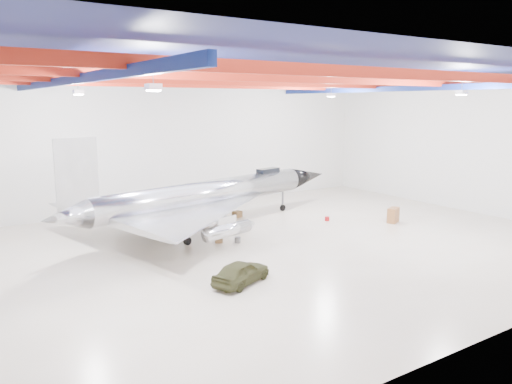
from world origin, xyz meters
TOP-DOWN VIEW (x-y plane):
  - floor at (0.00, 0.00)m, footprint 40.00×40.00m
  - wall_back at (0.00, 15.00)m, footprint 40.00×0.00m
  - wall_right at (20.00, 0.00)m, footprint 0.00×30.00m
  - ceiling at (0.00, 0.00)m, footprint 40.00×40.00m
  - ceiling_structure at (0.00, 0.00)m, footprint 39.50×29.50m
  - jet_aircraft at (-1.34, 6.33)m, footprint 25.81×17.88m
  - jeep at (-5.13, -4.66)m, footprint 3.86×2.74m
  - desk at (11.55, 0.26)m, footprint 1.38×1.08m
  - crate_ply at (-2.44, 2.58)m, footprint 0.60×0.55m
  - toolbox_red at (-3.68, 8.29)m, footprint 0.51×0.43m
  - engine_drum at (-1.39, 1.92)m, footprint 0.53×0.53m
  - parts_bin at (2.41, 8.33)m, footprint 0.80×0.70m
  - crate_small at (-4.29, 7.32)m, footprint 0.43×0.37m
  - tool_chest at (7.63, 3.40)m, footprint 0.36×0.36m
  - oil_barrel at (0.74, 4.76)m, footprint 0.76×0.69m
  - spares_box at (0.36, 10.59)m, footprint 0.46×0.46m

SIDE VIEW (x-z plane):
  - floor at x=0.00m, z-range 0.00..0.00m
  - crate_small at x=-4.29m, z-range 0.00..0.27m
  - tool_chest at x=7.63m, z-range 0.00..0.32m
  - toolbox_red at x=-3.68m, z-range 0.00..0.33m
  - crate_ply at x=-2.44m, z-range 0.00..0.34m
  - engine_drum at x=-1.39m, z-range 0.00..0.37m
  - spares_box at x=0.36m, z-range 0.00..0.39m
  - oil_barrel at x=0.74m, z-range 0.00..0.44m
  - parts_bin at x=2.41m, z-range 0.00..0.48m
  - desk at x=11.55m, z-range 0.00..1.13m
  - jeep at x=-5.13m, z-range 0.00..1.22m
  - jet_aircraft at x=-1.34m, z-range -1.22..5.90m
  - wall_back at x=0.00m, z-range -14.50..25.50m
  - wall_right at x=20.00m, z-range -9.50..20.50m
  - ceiling_structure at x=0.00m, z-range 9.79..10.86m
  - ceiling at x=0.00m, z-range 11.00..11.00m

